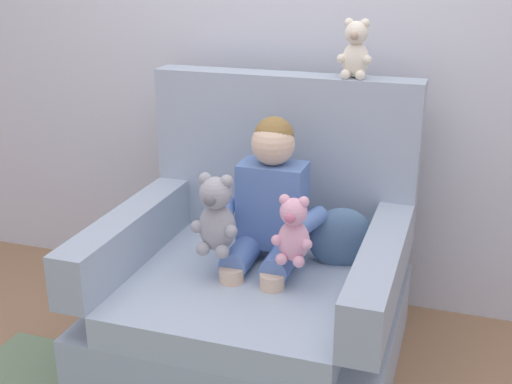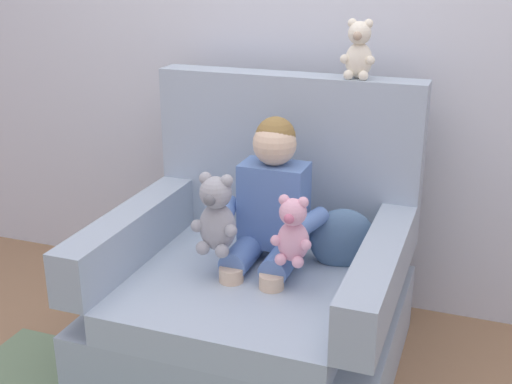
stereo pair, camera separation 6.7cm
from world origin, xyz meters
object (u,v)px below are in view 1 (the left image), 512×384
(armchair, at_px, (257,283))
(plush_pink, at_px, (293,231))
(plush_cream_on_backrest, at_px, (356,51))
(plush_grey, at_px, (216,216))
(seated_child, at_px, (267,214))
(throw_pillow, at_px, (341,239))

(armchair, xyz_separation_m, plush_pink, (0.18, -0.15, 0.31))
(armchair, distance_m, plush_cream_on_backrest, 1.00)
(plush_grey, relative_size, plush_cream_on_backrest, 1.32)
(armchair, bearing_deg, plush_cream_on_backrest, 52.09)
(seated_child, xyz_separation_m, plush_pink, (0.15, -0.17, 0.02))
(plush_cream_on_backrest, bearing_deg, plush_pink, -105.72)
(armchair, relative_size, plush_cream_on_backrest, 4.87)
(seated_child, height_order, plush_grey, seated_child)
(plush_pink, bearing_deg, plush_cream_on_backrest, 66.55)
(plush_cream_on_backrest, bearing_deg, throw_pillow, -89.20)
(armchair, xyz_separation_m, throw_pillow, (0.31, 0.13, 0.19))
(armchair, bearing_deg, plush_grey, -125.53)
(plush_grey, height_order, throw_pillow, plush_grey)
(seated_child, bearing_deg, plush_cream_on_backrest, 45.60)
(seated_child, distance_m, throw_pillow, 0.31)
(seated_child, height_order, plush_pink, seated_child)
(plush_pink, distance_m, throw_pillow, 0.33)
(plush_grey, relative_size, throw_pillow, 1.19)
(seated_child, relative_size, throw_pillow, 3.17)
(armchair, relative_size, plush_pink, 4.43)
(armchair, xyz_separation_m, plush_cream_on_backrest, (0.28, 0.37, 0.89))
(armchair, relative_size, plush_grey, 3.68)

